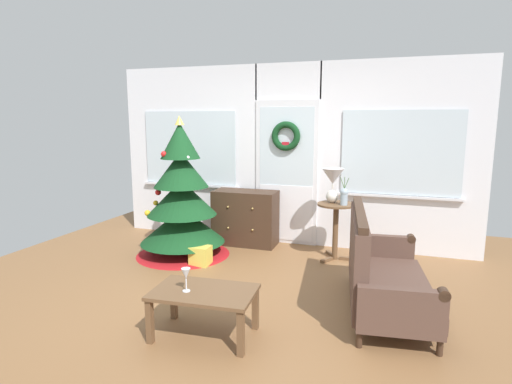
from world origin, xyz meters
name	(u,v)px	position (x,y,z in m)	size (l,w,h in m)	color
ground_plane	(234,298)	(0.00, 0.00, 0.00)	(6.76, 6.76, 0.00)	brown
back_wall_with_door	(287,155)	(0.00, 2.08, 1.28)	(5.20, 0.19, 2.55)	white
christmas_tree	(182,205)	(-1.15, 1.07, 0.68)	(1.23, 1.23, 1.83)	#4C331E
dresser_cabinet	(245,218)	(-0.53, 1.79, 0.39)	(0.91, 0.46, 0.78)	#3D281C
settee_sofa	(378,271)	(1.38, 0.21, 0.38)	(0.89, 1.67, 0.96)	#3D281C
side_table	(336,220)	(0.79, 1.54, 0.52)	(0.50, 0.48, 0.73)	brown
table_lamp	(333,181)	(0.73, 1.58, 1.02)	(0.28, 0.28, 0.44)	silver
flower_vase	(344,196)	(0.89, 1.48, 0.85)	(0.11, 0.10, 0.35)	#99ADBC
coffee_table	(204,297)	(0.05, -0.77, 0.34)	(0.88, 0.58, 0.40)	brown
wine_glass	(186,275)	(-0.08, -0.83, 0.54)	(0.08, 0.08, 0.20)	silver
gift_box	(201,256)	(-0.76, 0.78, 0.12)	(0.23, 0.21, 0.23)	#D8C64C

